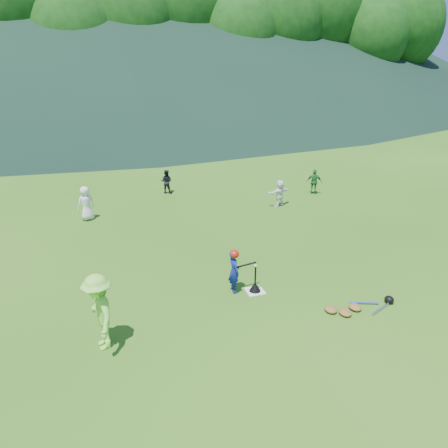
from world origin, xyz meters
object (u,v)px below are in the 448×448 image
adult_coach (99,312)px  equipment_pile (355,307)px  fielder_b (166,181)px  fielder_c (314,182)px  fielder_d (280,193)px  batter_child (234,271)px  fielder_a (86,203)px  batting_tee (255,287)px  home_plate (255,291)px

adult_coach → equipment_pile: bearing=76.8°
adult_coach → fielder_b: (3.34, 9.77, -0.32)m
adult_coach → fielder_c: (9.24, 7.67, -0.30)m
adult_coach → fielder_d: adult_coach is taller
fielder_b → fielder_d: (3.85, -3.02, 0.02)m
batter_child → equipment_pile: 3.04m
fielder_a → fielder_c: 9.24m
fielder_b → fielder_d: bearing=171.0°
adult_coach → fielder_c: size_ratio=1.56×
fielder_a → batting_tee: size_ratio=1.83×
batter_child → fielder_a: size_ratio=0.91×
fielder_b → equipment_pile: (2.45, -10.27, -0.44)m
fielder_b → batting_tee: (0.50, -8.73, -0.38)m
fielder_b → equipment_pile: 10.57m
fielder_d → equipment_pile: 7.40m
fielder_b → fielder_c: bearing=-170.6°
adult_coach → equipment_pile: 5.86m
fielder_d → batting_tee: 6.64m
fielder_a → fielder_c: fielder_a is taller
batter_child → fielder_d: batter_child is taller
home_plate → fielder_a: fielder_a is taller
fielder_a → fielder_d: (7.20, -0.86, -0.10)m
fielder_c → fielder_b: bearing=15.6°
fielder_b → fielder_d: size_ratio=0.97×
adult_coach → fielder_d: (7.20, 6.75, -0.31)m
fielder_a → equipment_pile: (5.79, -8.11, -0.56)m
fielder_a → equipment_pile: bearing=105.1°
batting_tee → equipment_pile: size_ratio=0.38×
home_plate → adult_coach: adult_coach is taller
batter_child → batting_tee: size_ratio=1.67×
fielder_d → fielder_b: bearing=-52.8°
batting_tee → fielder_d: bearing=59.6°
fielder_c → batting_tee: size_ratio=1.57×
home_plate → batting_tee: (0.00, 0.00, 0.12)m
home_plate → fielder_c: fielder_c is taller
fielder_b → batting_tee: fielder_b is taller
home_plate → batting_tee: 0.12m
home_plate → equipment_pile: 2.48m
fielder_d → batting_tee: bearing=44.9°
fielder_c → batting_tee: bearing=86.1°
batter_child → equipment_pile: batter_child is taller
batter_child → fielder_b: batter_child is taller
adult_coach → batting_tee: adult_coach is taller
fielder_a → fielder_d: fielder_a is taller
fielder_a → batting_tee: 7.63m
fielder_b → batting_tee: 8.76m
home_plate → fielder_c: (5.40, 6.63, 0.53)m
equipment_pile → fielder_c: bearing=67.1°
adult_coach → fielder_a: adult_coach is taller
equipment_pile → batter_child: bearing=145.0°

